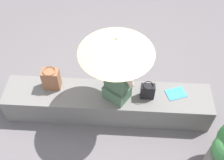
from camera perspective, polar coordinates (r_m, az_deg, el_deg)
ground_plane at (r=4.40m, az=-0.92°, el=-6.72°), size 14.00×14.00×0.00m
stone_bench at (r=4.21m, az=-0.97°, el=-4.93°), size 3.13×0.56×0.48m
person_seated at (r=3.68m, az=1.10°, el=0.10°), size 0.50×0.42×0.90m
parasol at (r=3.19m, az=0.93°, el=7.31°), size 0.95×0.95×1.18m
handbag_black at (r=4.07m, az=-12.77°, el=0.22°), size 0.25×0.18×0.36m
tote_bag_canvas at (r=3.91m, az=7.56°, el=-2.35°), size 0.20×0.15×0.27m
magazine at (r=4.12m, az=13.40°, el=-2.80°), size 0.33×0.28×0.01m
planter_near at (r=3.87m, az=22.40°, el=-14.78°), size 0.38×0.38×0.78m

